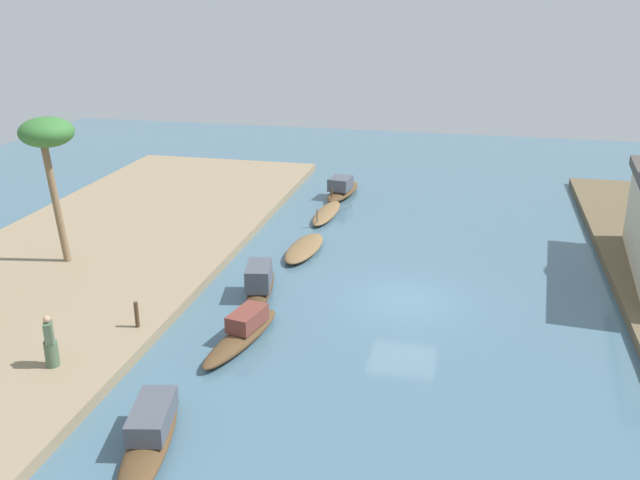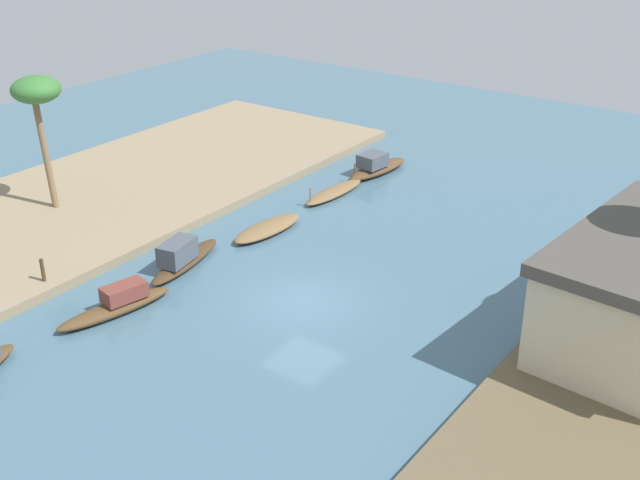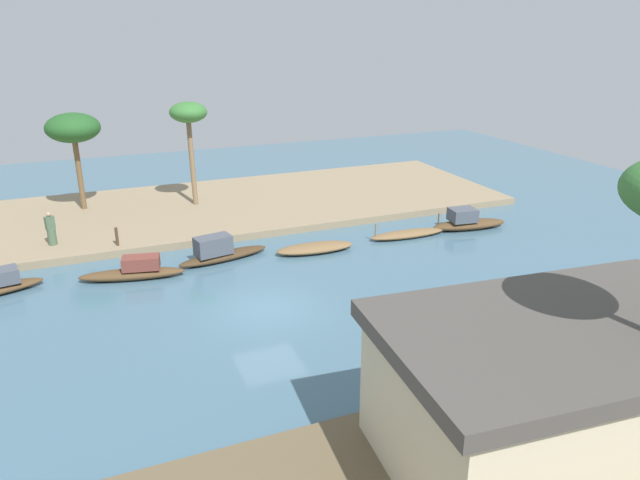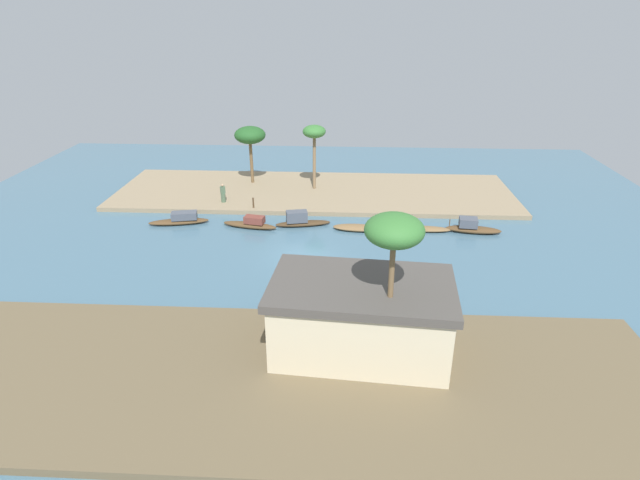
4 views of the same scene
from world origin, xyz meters
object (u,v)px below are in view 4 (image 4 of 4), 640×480
person_on_near_bank (223,195)px  sampan_with_red_awning (181,220)px  sampan_open_hull (472,227)px  sampan_upstream_small (357,228)px  mooring_post (253,203)px  sampan_near_left_bank (300,221)px  sampan_downstream_large (424,229)px  sampan_foreground (251,224)px  palm_tree_left_far (250,136)px  riverside_building (361,316)px  palm_tree_left_near (314,134)px  palm_tree_right_tall (394,234)px

person_on_near_bank → sampan_with_red_awning: bearing=-147.0°
sampan_open_hull → person_on_near_bank: bearing=-6.0°
sampan_upstream_small → sampan_open_hull: size_ratio=0.91×
sampan_with_red_awning → mooring_post: mooring_post is taller
mooring_post → sampan_near_left_bank: bearing=145.7°
sampan_downstream_large → sampan_foreground: 13.48m
sampan_with_red_awning → person_on_near_bank: bearing=-132.2°
palm_tree_left_far → riverside_building: bearing=110.8°
sampan_with_red_awning → sampan_foreground: bearing=163.0°
palm_tree_left_far → sampan_downstream_large: bearing=146.0°
sampan_with_red_awning → sampan_upstream_small: sampan_with_red_awning is taller
sampan_with_red_awning → sampan_near_left_bank: 9.59m
sampan_open_hull → mooring_post: bearing=-4.0°
person_on_near_bank → sampan_downstream_large: bearing=-42.4°
sampan_upstream_small → palm_tree_left_far: palm_tree_left_far is taller
sampan_foreground → mooring_post: bearing=-71.9°
sampan_downstream_large → palm_tree_left_near: palm_tree_left_near is taller
sampan_open_hull → palm_tree_left_near: size_ratio=0.73×
sampan_near_left_bank → palm_tree_right_tall: 19.52m
palm_tree_left_far → palm_tree_right_tall: size_ratio=0.72×
palm_tree_left_near → person_on_near_bank: bearing=29.8°
sampan_with_red_awning → sampan_open_hull: (-22.83, 0.48, 0.04)m
sampan_downstream_large → riverside_building: 16.86m
sampan_near_left_bank → sampan_foreground: sampan_near_left_bank is taller
sampan_near_left_bank → sampan_downstream_large: size_ratio=1.08×
sampan_foreground → sampan_upstream_small: bearing=-168.3°
person_on_near_bank → palm_tree_left_far: 6.97m
person_on_near_bank → riverside_building: riverside_building is taller
person_on_near_bank → sampan_upstream_small: bearing=-49.2°
sampan_open_hull → mooring_post: (17.48, -3.47, 0.40)m
palm_tree_right_tall → person_on_near_bank: bearing=-59.6°
sampan_foreground → riverside_building: riverside_building is taller
mooring_post → palm_tree_left_far: palm_tree_left_far is taller
person_on_near_bank → mooring_post: person_on_near_bank is taller
sampan_upstream_small → sampan_open_hull: sampan_open_hull is taller
sampan_open_hull → palm_tree_left_far: size_ratio=0.79×
palm_tree_right_tall → riverside_building: bearing=-42.3°
mooring_post → palm_tree_right_tall: bearing=115.8°
person_on_near_bank → palm_tree_left_far: bearing=47.5°
sampan_near_left_bank → palm_tree_left_near: (-0.56, -8.55, 4.98)m
sampan_upstream_small → sampan_near_left_bank: bearing=-3.7°
palm_tree_left_far → riverside_building: palm_tree_left_far is taller
sampan_near_left_bank → riverside_building: riverside_building is taller
riverside_building → sampan_near_left_bank: bearing=-70.2°
sampan_near_left_bank → person_on_near_bank: bearing=-42.0°
palm_tree_left_near → riverside_building: palm_tree_left_near is taller
sampan_upstream_small → riverside_building: (0.10, 15.77, 2.01)m
sampan_near_left_bank → palm_tree_left_far: palm_tree_left_far is taller
sampan_upstream_small → palm_tree_right_tall: palm_tree_right_tall is taller
sampan_downstream_large → person_on_near_bank: (16.73, -4.67, 0.86)m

